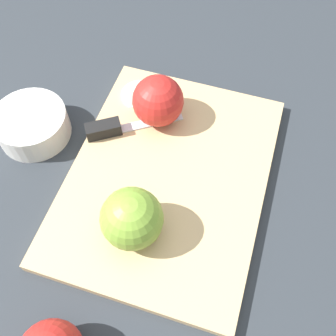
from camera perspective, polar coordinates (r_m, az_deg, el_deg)
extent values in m
plane|color=#282D33|center=(0.62, 0.00, -1.81)|extent=(4.00, 4.00, 0.00)
cube|color=tan|center=(0.61, 0.00, -1.40)|extent=(0.42, 0.33, 0.02)
sphere|color=olive|center=(0.52, -5.28, -7.32)|extent=(0.09, 0.09, 0.09)
cylinder|color=#EFE5C6|center=(0.52, -5.34, -8.09)|extent=(0.03, 0.08, 0.08)
sphere|color=red|center=(0.63, -1.47, 9.71)|extent=(0.08, 0.08, 0.08)
cylinder|color=#EFE5C6|center=(0.63, -0.92, 9.41)|extent=(0.08, 0.02, 0.08)
cube|color=silver|center=(0.66, -2.37, 6.65)|extent=(0.08, 0.09, 0.00)
cube|color=black|center=(0.64, -9.36, 5.57)|extent=(0.05, 0.06, 0.02)
cylinder|color=#EFE5C6|center=(0.70, -4.13, 10.57)|extent=(0.06, 0.06, 0.00)
cylinder|color=silver|center=(0.69, -19.00, 6.11)|extent=(0.12, 0.12, 0.05)
torus|color=silver|center=(0.67, -19.48, 7.12)|extent=(0.12, 0.12, 0.01)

